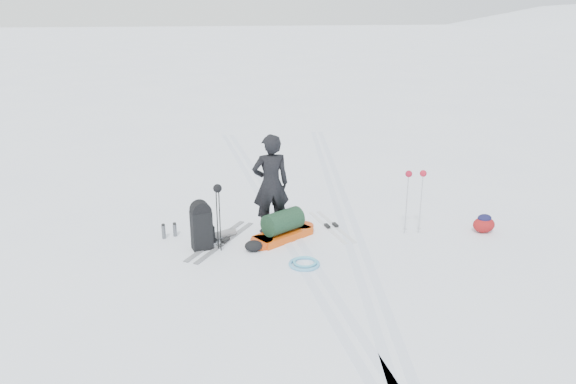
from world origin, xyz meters
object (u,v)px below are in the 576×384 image
Objects in this scene: expedition_rucksack at (204,226)px; skier at (271,184)px; pulk_sled at (283,228)px; ski_poles_black at (218,197)px.

skier is at bearing 7.92° from expedition_rucksack.
pulk_sled is 1.59× the size of expedition_rucksack.
ski_poles_black is (-1.18, -0.31, 0.79)m from pulk_sled.
skier is 1.56× the size of ski_poles_black.
skier reaches higher than ski_poles_black.
expedition_rucksack is (-1.43, -0.15, 0.20)m from pulk_sled.
pulk_sled is (0.17, -0.35, -0.74)m from skier.
expedition_rucksack is at bearing 147.86° from ski_poles_black.
skier is 0.84m from pulk_sled.
pulk_sled is 1.16× the size of ski_poles_black.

